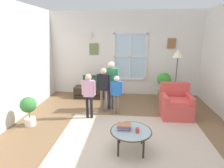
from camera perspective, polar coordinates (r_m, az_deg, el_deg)
ground_plane at (r=4.27m, az=2.34°, el=-15.15°), size 5.84×6.50×0.02m
back_wall at (r=6.73m, az=3.88°, el=9.17°), size 5.24×0.17×2.93m
area_rug at (r=4.11m, az=6.47°, el=-16.29°), size 3.14×2.29×0.01m
tv_stand at (r=6.54m, az=-6.22°, el=-2.45°), size 1.17×0.46×0.38m
television at (r=6.43m, az=-6.32°, el=0.95°), size 0.56×0.08×0.40m
armchair at (r=5.26m, az=18.82°, el=-5.96°), size 0.76×0.74×0.87m
coffee_table at (r=3.59m, az=5.81°, el=-14.28°), size 0.77×0.77×0.41m
book_stack at (r=3.60m, az=3.70°, el=-12.77°), size 0.26×0.19×0.10m
cup at (r=3.51m, az=7.74°, el=-13.78°), size 0.07×0.07×0.09m
remote_near_books at (r=3.73m, az=4.34°, el=-12.48°), size 0.09×0.15×0.02m
person_pink_shirt at (r=4.78m, az=-7.10°, el=-2.13°), size 0.36×0.16×1.18m
person_green_shirt at (r=5.33m, az=-0.26°, el=1.29°), size 0.42×0.19×1.40m
person_black_shirt at (r=5.17m, az=-2.58°, el=-0.23°), size 0.38×0.17×1.25m
person_blue_shirt at (r=5.03m, az=1.39°, el=-1.96°), size 0.32×0.15×1.07m
potted_plant_by_window at (r=6.52m, az=15.52°, el=0.02°), size 0.45×0.45×0.90m
potted_plant_corner at (r=4.86m, az=-24.09°, el=-6.70°), size 0.38×0.38×0.72m
floor_lamp at (r=5.60m, az=19.37°, el=7.06°), size 0.32×0.32×1.73m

